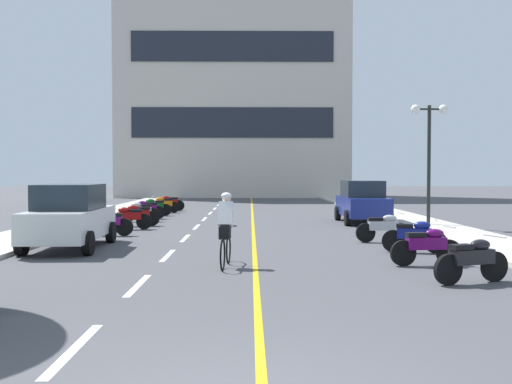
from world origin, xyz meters
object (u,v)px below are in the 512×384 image
object	(u,v)px
motorcycle_1	(472,259)
motorcycle_12	(169,203)
motorcycle_4	(384,227)
motorcycle_7	(138,215)
street_lamp_mid	(429,136)
motorcycle_2	(427,245)
motorcycle_10	(154,206)
motorcycle_11	(163,204)
motorcycle_6	(129,217)
motorcycle_8	(141,211)
parked_car_mid	(362,202)
motorcycle_5	(108,222)
motorcycle_3	(415,235)
parked_car_near	(70,216)
motorcycle_9	(147,209)
cyclist_rider	(226,228)

from	to	relation	value
motorcycle_1	motorcycle_12	distance (m)	23.54
motorcycle_4	motorcycle_7	world-z (taller)	same
motorcycle_12	street_lamp_mid	bearing A→B (deg)	-40.68
motorcycle_2	motorcycle_10	xyz separation A→B (m)	(-8.88, 15.79, 0.00)
motorcycle_11	motorcycle_1	bearing A→B (deg)	-65.91
motorcycle_6	street_lamp_mid	bearing A→B (deg)	4.63
motorcycle_7	motorcycle_8	world-z (taller)	same
motorcycle_1	motorcycle_7	world-z (taller)	same
parked_car_mid	motorcycle_8	world-z (taller)	parked_car_mid
motorcycle_5	motorcycle_10	world-z (taller)	same
motorcycle_11	motorcycle_4	bearing A→B (deg)	-56.65
motorcycle_2	motorcycle_8	bearing A→B (deg)	126.04
street_lamp_mid	motorcycle_11	size ratio (longest dim) A/B	2.87
motorcycle_3	motorcycle_6	bearing A→B (deg)	144.21
motorcycle_5	motorcycle_11	world-z (taller)	same
motorcycle_12	motorcycle_1	bearing A→B (deg)	-67.82
motorcycle_2	motorcycle_3	bearing A→B (deg)	81.02
motorcycle_2	motorcycle_10	bearing A→B (deg)	119.35
motorcycle_2	motorcycle_10	world-z (taller)	same
motorcycle_11	parked_car_near	bearing A→B (deg)	-91.68
motorcycle_3	motorcycle_10	size ratio (longest dim) A/B	0.98
motorcycle_7	motorcycle_9	size ratio (longest dim) A/B	1.01
parked_car_mid	motorcycle_10	world-z (taller)	parked_car_mid
motorcycle_8	cyclist_rider	distance (m)	12.97
motorcycle_1	motorcycle_7	xyz separation A→B (m)	(-8.81, 12.23, 0.00)
motorcycle_4	motorcycle_11	world-z (taller)	same
motorcycle_9	street_lamp_mid	bearing A→B (deg)	-18.99
street_lamp_mid	motorcycle_5	xyz separation A→B (m)	(-11.92, -3.11, -3.14)
parked_car_near	motorcycle_12	xyz separation A→B (m)	(0.50, 16.50, -0.44)
motorcycle_4	parked_car_near	bearing A→B (deg)	-171.46
motorcycle_3	motorcycle_7	distance (m)	11.92
street_lamp_mid	motorcycle_10	bearing A→B (deg)	152.54
parked_car_near	motorcycle_9	bearing A→B (deg)	88.53
motorcycle_7	motorcycle_11	distance (m)	7.80
motorcycle_6	motorcycle_11	bearing A→B (deg)	90.49
motorcycle_2	motorcycle_3	size ratio (longest dim) A/B	1.02
motorcycle_8	street_lamp_mid	bearing A→B (deg)	-12.30
motorcycle_4	motorcycle_8	xyz separation A→B (m)	(-8.93, 7.67, 0.00)
motorcycle_5	motorcycle_10	size ratio (longest dim) A/B	1.00
motorcycle_8	motorcycle_6	bearing A→B (deg)	-86.37
motorcycle_11	motorcycle_3	bearing A→B (deg)	-59.96
motorcycle_3	motorcycle_5	distance (m)	10.21
motorcycle_8	motorcycle_11	size ratio (longest dim) A/B	1.03
parked_car_mid	motorcycle_10	distance (m)	10.53
motorcycle_5	motorcycle_7	distance (m)	3.59
motorcycle_2	motorcycle_11	distance (m)	19.89
motorcycle_5	motorcycle_12	distance (m)	13.15
motorcycle_4	cyclist_rider	xyz separation A→B (m)	(-4.68, -4.58, 0.41)
motorcycle_7	motorcycle_9	distance (m)	3.65
parked_car_mid	motorcycle_2	bearing A→B (deg)	-93.72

